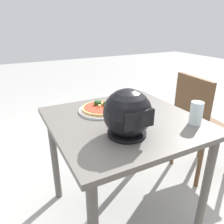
{
  "coord_description": "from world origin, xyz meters",
  "views": [
    {
      "loc": [
        0.61,
        1.02,
        1.28
      ],
      "look_at": [
        0.04,
        -0.09,
        0.76
      ],
      "focal_mm": 34.72,
      "sensor_mm": 36.0,
      "label": 1
    }
  ],
  "objects_px": {
    "pizza": "(101,107)",
    "motorcycle_helmet": "(128,114)",
    "dining_table": "(123,135)",
    "drinking_glass": "(196,113)",
    "chair_side": "(198,122)"
  },
  "relations": [
    {
      "from": "pizza",
      "to": "drinking_glass",
      "type": "relative_size",
      "value": 1.87
    },
    {
      "from": "pizza",
      "to": "chair_side",
      "type": "height_order",
      "value": "chair_side"
    },
    {
      "from": "pizza",
      "to": "drinking_glass",
      "type": "bearing_deg",
      "value": 132.87
    },
    {
      "from": "drinking_glass",
      "to": "pizza",
      "type": "bearing_deg",
      "value": -47.13
    },
    {
      "from": "dining_table",
      "to": "chair_side",
      "type": "relative_size",
      "value": 0.95
    },
    {
      "from": "dining_table",
      "to": "drinking_glass",
      "type": "height_order",
      "value": "drinking_glass"
    },
    {
      "from": "chair_side",
      "to": "dining_table",
      "type": "bearing_deg",
      "value": 7.65
    },
    {
      "from": "pizza",
      "to": "motorcycle_helmet",
      "type": "xyz_separation_m",
      "value": [
        0.02,
        0.36,
        0.09
      ]
    },
    {
      "from": "motorcycle_helmet",
      "to": "chair_side",
      "type": "distance_m",
      "value": 0.98
    },
    {
      "from": "pizza",
      "to": "motorcycle_helmet",
      "type": "bearing_deg",
      "value": 86.97
    },
    {
      "from": "dining_table",
      "to": "chair_side",
      "type": "xyz_separation_m",
      "value": [
        -0.79,
        -0.11,
        -0.13
      ]
    },
    {
      "from": "pizza",
      "to": "chair_side",
      "type": "distance_m",
      "value": 0.9
    },
    {
      "from": "dining_table",
      "to": "drinking_glass",
      "type": "bearing_deg",
      "value": 142.69
    },
    {
      "from": "chair_side",
      "to": "pizza",
      "type": "bearing_deg",
      "value": -4.69
    },
    {
      "from": "drinking_glass",
      "to": "motorcycle_helmet",
      "type": "bearing_deg",
      "value": -9.18
    }
  ]
}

